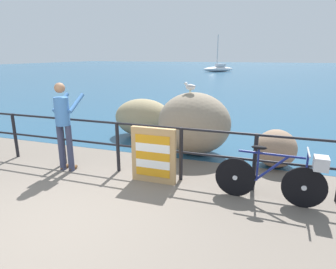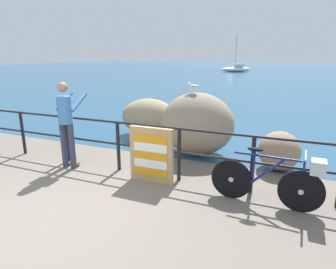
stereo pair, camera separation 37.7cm
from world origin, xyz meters
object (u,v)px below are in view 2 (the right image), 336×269
object	(u,v)px
breakwater_boulder_left	(149,117)
person_at_railing	(66,121)
breakwater_boulder_right	(279,151)
breakwater_boulder_main	(197,124)
bicycle	(275,179)
folded_deckchair_stack	(151,155)
seagull	(193,87)
sailboat	(236,69)

from	to	relation	value
breakwater_boulder_left	person_at_railing	bearing A→B (deg)	-98.78
person_at_railing	breakwater_boulder_right	world-z (taller)	person_at_railing
breakwater_boulder_main	bicycle	bearing A→B (deg)	-46.30
folded_deckchair_stack	breakwater_boulder_right	world-z (taller)	folded_deckchair_stack
person_at_railing	breakwater_boulder_main	size ratio (longest dim) A/B	1.03
folded_deckchair_stack	breakwater_boulder_right	xyz separation A→B (m)	(2.14, 1.56, -0.12)
seagull	person_at_railing	bearing A→B (deg)	60.52
breakwater_boulder_right	seagull	world-z (taller)	seagull
person_at_railing	breakwater_boulder_right	xyz separation A→B (m)	(4.03, 1.59, -0.60)
breakwater_boulder_left	breakwater_boulder_right	world-z (taller)	breakwater_boulder_left
person_at_railing	breakwater_boulder_right	size ratio (longest dim) A/B	1.96
bicycle	seagull	world-z (taller)	seagull
folded_deckchair_stack	seagull	world-z (taller)	seagull
sailboat	person_at_railing	bearing A→B (deg)	58.78
bicycle	person_at_railing	distance (m)	4.08
breakwater_boulder_main	sailboat	xyz separation A→B (m)	(-5.08, 34.52, -0.30)
breakwater_boulder_left	seagull	bearing A→B (deg)	-32.81
folded_deckchair_stack	seagull	size ratio (longest dim) A/B	3.06
breakwater_boulder_main	sailboat	distance (m)	34.89
person_at_railing	breakwater_boulder_main	bearing A→B (deg)	-52.52
person_at_railing	seagull	xyz separation A→B (m)	(2.09, 1.81, 0.60)
sailboat	breakwater_boulder_main	bearing A→B (deg)	62.61
breakwater_boulder_right	seagull	xyz separation A→B (m)	(-1.94, 0.22, 1.20)
breakwater_boulder_right	breakwater_boulder_main	bearing A→B (deg)	171.62
folded_deckchair_stack	sailboat	size ratio (longest dim) A/B	0.21
breakwater_boulder_left	sailboat	bearing A→B (deg)	95.69
breakwater_boulder_main	breakwater_boulder_left	bearing A→B (deg)	149.91
breakwater_boulder_right	seagull	size ratio (longest dim) A/B	2.68
person_at_railing	breakwater_boulder_left	size ratio (longest dim) A/B	1.05
person_at_railing	breakwater_boulder_right	distance (m)	4.38
seagull	bicycle	bearing A→B (deg)	155.61
folded_deckchair_stack	breakwater_boulder_left	world-z (taller)	breakwater_boulder_left
bicycle	person_at_railing	world-z (taller)	person_at_railing
seagull	breakwater_boulder_right	bearing A→B (deg)	-166.78
person_at_railing	sailboat	xyz separation A→B (m)	(-2.89, 36.38, -0.57)
seagull	sailboat	xyz separation A→B (m)	(-4.99, 34.57, -1.17)
folded_deckchair_stack	breakwater_boulder_left	size ratio (longest dim) A/B	0.62
sailboat	seagull	bearing A→B (deg)	62.44
seagull	sailboat	size ratio (longest dim) A/B	0.07
folded_deckchair_stack	sailboat	bearing A→B (deg)	97.50
bicycle	breakwater_boulder_right	bearing A→B (deg)	92.95
folded_deckchair_stack	sailboat	world-z (taller)	sailboat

